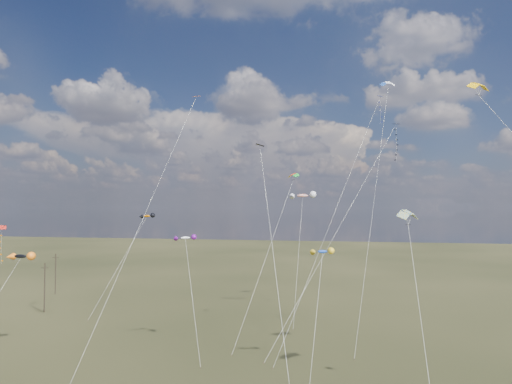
# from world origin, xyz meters

# --- Properties ---
(utility_pole_near) EXTENTS (1.40, 0.20, 8.00)m
(utility_pole_near) POSITION_xyz_m (-38.00, 30.00, 4.09)
(utility_pole_near) COLOR black
(utility_pole_near) RESTS_ON ground
(utility_pole_far) EXTENTS (1.40, 0.20, 8.00)m
(utility_pole_far) POSITION_xyz_m (-46.00, 44.00, 4.09)
(utility_pole_far) COLOR black
(utility_pole_far) RESTS_ON ground
(diamond_black_high) EXTENTS (16.65, 20.10, 29.50)m
(diamond_black_high) POSITION_xyz_m (16.87, 31.34, 24.97)
(diamond_black_high) COLOR black
(diamond_black_high) RESTS_ON ground
(diamond_navy_tall) EXTENTS (13.50, 25.78, 34.77)m
(diamond_navy_tall) POSITION_xyz_m (14.85, 34.57, 29.68)
(diamond_navy_tall) COLOR navy
(diamond_navy_tall) RESTS_ON ground
(diamond_black_mid) EXTENTS (5.95, 13.99, 23.94)m
(diamond_black_mid) POSITION_xyz_m (3.36, 7.43, 17.30)
(diamond_black_mid) COLOR black
(diamond_black_mid) RESTS_ON ground
(diamond_orange_center) EXTENTS (5.41, 22.44, 32.92)m
(diamond_orange_center) POSITION_xyz_m (-11.42, 17.08, 22.30)
(diamond_orange_center) COLOR orange
(diamond_orange_center) RESTS_ON ground
(parafoil_yellow) EXTENTS (13.44, 23.28, 29.60)m
(parafoil_yellow) POSITION_xyz_m (23.59, 10.36, 28.81)
(parafoil_yellow) COLOR #FBBA04
(parafoil_yellow) RESTS_ON ground
(parafoil_blue_white) EXTENTS (6.80, 20.98, 37.17)m
(parafoil_blue_white) POSITION_xyz_m (17.07, 36.34, 36.29)
(parafoil_blue_white) COLOR #2251AF
(parafoil_blue_white) RESTS_ON ground
(parafoil_striped) EXTENTS (2.54, 15.26, 17.30)m
(parafoil_striped) POSITION_xyz_m (16.57, 7.84, 16.61)
(parafoil_striped) COLOR yellow
(parafoil_striped) RESTS_ON ground
(parafoil_tricolor) EXTENTS (6.88, 11.87, 22.15)m
(parafoil_tricolor) POSITION_xyz_m (3.56, 25.66, 21.48)
(parafoil_tricolor) COLOR gold
(parafoil_tricolor) RESTS_ON ground
(novelty_black_orange) EXTENTS (5.68, 5.58, 11.81)m
(novelty_black_orange) POSITION_xyz_m (-27.40, 11.23, 11.25)
(novelty_black_orange) COLOR black
(novelty_black_orange) RESTS_ON ground
(novelty_orange_black) EXTENTS (6.12, 10.99, 16.14)m
(novelty_orange_black) POSITION_xyz_m (-23.07, 36.25, 15.58)
(novelty_orange_black) COLOR #BF6001
(novelty_orange_black) RESTS_ON ground
(novelty_white_purple) EXTENTS (5.24, 6.97, 13.79)m
(novelty_white_purple) POSITION_xyz_m (-8.39, 16.17, 13.33)
(novelty_white_purple) COLOR white
(novelty_white_purple) RESTS_ON ground
(novelty_redwhite_stripe) EXTENTS (3.90, 11.28, 19.73)m
(novelty_redwhite_stripe) POSITION_xyz_m (3.65, 37.54, 19.02)
(novelty_redwhite_stripe) COLOR red
(novelty_redwhite_stripe) RESTS_ON ground
(novelty_blue_yellow) EXTENTS (2.21, 8.48, 12.91)m
(novelty_blue_yellow) POSITION_xyz_m (8.42, 11.65, 12.43)
(novelty_blue_yellow) COLOR #1641B6
(novelty_blue_yellow) RESTS_ON ground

